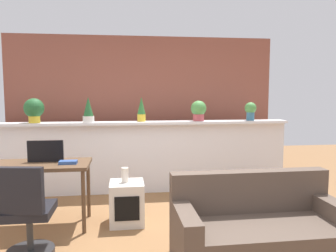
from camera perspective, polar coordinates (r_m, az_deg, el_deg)
name	(u,v)px	position (r m, az deg, el deg)	size (l,w,h in m)	color
ground_plane	(158,251)	(3.49, -1.72, -20.73)	(12.00, 12.00, 0.00)	brown
divider_wall	(145,158)	(5.22, -3.91, -5.51)	(4.48, 0.16, 1.07)	silver
plant_shelf	(145,123)	(5.10, -3.92, 0.55)	(4.48, 0.30, 0.04)	silver
brick_wall_behind	(143,110)	(5.72, -4.32, 2.69)	(4.48, 0.10, 2.50)	brown
potted_plant_0	(34,109)	(5.24, -22.06, 2.69)	(0.29, 0.29, 0.36)	gold
potted_plant_1	(88,110)	(5.08, -13.55, 2.65)	(0.17, 0.17, 0.38)	silver
potted_plant_2	(141,109)	(5.11, -4.60, 2.89)	(0.13, 0.13, 0.38)	gold
potted_plant_3	(199,110)	(5.23, 5.27, 2.76)	(0.24, 0.24, 0.32)	#B7474C
potted_plant_4	(250,110)	(5.45, 14.01, 2.68)	(0.18, 0.18, 0.29)	#386B84
desk	(41,171)	(4.10, -21.02, -7.16)	(1.10, 0.60, 0.75)	brown
tv_monitor	(46,151)	(4.13, -20.32, -4.08)	(0.40, 0.04, 0.25)	black
office_chair	(26,219)	(3.44, -23.18, -14.54)	(0.47, 0.48, 0.91)	#262628
side_cube_shelf	(127,203)	(4.07, -7.08, -13.01)	(0.40, 0.41, 0.50)	silver
vase_on_shelf	(125,175)	(3.98, -7.42, -8.36)	(0.08, 0.08, 0.18)	silver
book_on_desk	(68,162)	(3.95, -16.80, -5.99)	(0.20, 0.12, 0.04)	#2D4C8C
couch	(259,233)	(3.28, 15.42, -17.32)	(1.57, 0.78, 0.80)	brown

